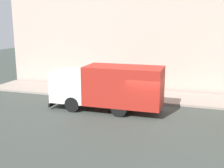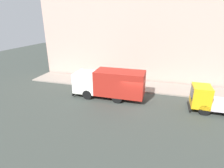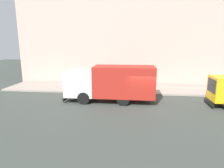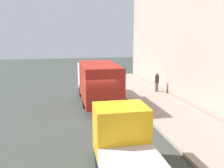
{
  "view_description": "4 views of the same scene",
  "coord_description": "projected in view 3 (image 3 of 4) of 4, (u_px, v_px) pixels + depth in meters",
  "views": [
    {
      "loc": [
        -16.88,
        -2.92,
        5.98
      ],
      "look_at": [
        1.31,
        2.75,
        1.72
      ],
      "focal_mm": 44.18,
      "sensor_mm": 36.0,
      "label": 1
    },
    {
      "loc": [
        -16.5,
        -2.33,
        8.23
      ],
      "look_at": [
        1.53,
        2.83,
        1.27
      ],
      "focal_mm": 28.21,
      "sensor_mm": 36.0,
      "label": 2
    },
    {
      "loc": [
        -15.66,
        1.0,
        5.11
      ],
      "look_at": [
        1.36,
        2.83,
        1.4
      ],
      "focal_mm": 30.8,
      "sensor_mm": 36.0,
      "label": 3
    },
    {
      "loc": [
        -1.91,
        -14.5,
        5.09
      ],
      "look_at": [
        1.78,
        2.97,
        1.39
      ],
      "focal_mm": 37.6,
      "sensor_mm": 36.0,
      "label": 4
    }
  ],
  "objects": [
    {
      "name": "sidewalk",
      "position": [
        141.0,
        89.0,
        20.99
      ],
      "size": [
        3.91,
        30.0,
        0.16
      ],
      "primitive_type": "cube",
      "color": "gray",
      "rests_on": "ground"
    },
    {
      "name": "building_facade",
      "position": [
        142.0,
        32.0,
        22.06
      ],
      "size": [
        0.5,
        30.0,
        12.57
      ],
      "primitive_type": "cube",
      "color": "#C7A092",
      "rests_on": "ground"
    },
    {
      "name": "large_utility_truck",
      "position": [
        111.0,
        82.0,
        16.7
      ],
      "size": [
        2.48,
        7.76,
        3.13
      ],
      "rotation": [
        0.0,
        0.0,
        -0.0
      ],
      "color": "white",
      "rests_on": "ground"
    },
    {
      "name": "pedestrian_walking",
      "position": [
        100.0,
        78.0,
        22.56
      ],
      "size": [
        0.48,
        0.48,
        1.69
      ],
      "rotation": [
        0.0,
        0.0,
        2.8
      ],
      "color": "#505244",
      "rests_on": "sidewalk"
    },
    {
      "name": "traffic_cone_orange",
      "position": [
        80.0,
        88.0,
        19.97
      ],
      "size": [
        0.4,
        0.4,
        0.57
      ],
      "primitive_type": "cone",
      "color": "orange",
      "rests_on": "sidewalk"
    },
    {
      "name": "ground",
      "position": [
        144.0,
        104.0,
        16.19
      ],
      "size": [
        80.0,
        80.0,
        0.0
      ],
      "primitive_type": "plane",
      "color": "#363C37"
    }
  ]
}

